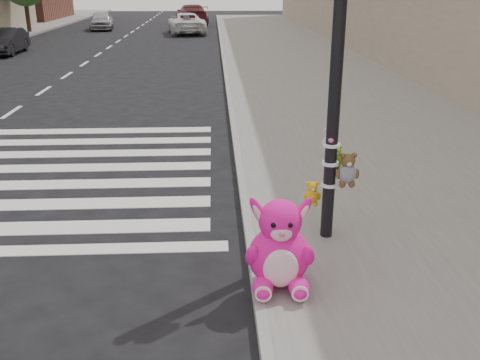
{
  "coord_description": "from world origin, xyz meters",
  "views": [
    {
      "loc": [
        1.09,
        -4.76,
        3.45
      ],
      "look_at": [
        1.44,
        2.4,
        0.75
      ],
      "focal_mm": 40.0,
      "sensor_mm": 36.0,
      "label": 1
    }
  ],
  "objects_px": {
    "signal_pole": "(335,119)",
    "red_teddy": "(280,281)",
    "car_white_near": "(186,23)",
    "car_dark_far": "(5,41)",
    "pink_bunny": "(280,250)"
  },
  "relations": [
    {
      "from": "car_white_near",
      "to": "car_dark_far",
      "type": "bearing_deg",
      "value": 42.49
    },
    {
      "from": "car_dark_far",
      "to": "car_white_near",
      "type": "height_order",
      "value": "car_white_near"
    },
    {
      "from": "signal_pole",
      "to": "car_white_near",
      "type": "relative_size",
      "value": 0.82
    },
    {
      "from": "signal_pole",
      "to": "red_teddy",
      "type": "distance_m",
      "value": 2.19
    },
    {
      "from": "red_teddy",
      "to": "car_white_near",
      "type": "xyz_separation_m",
      "value": [
        -2.45,
        31.85,
        0.45
      ]
    },
    {
      "from": "signal_pole",
      "to": "car_dark_far",
      "type": "relative_size",
      "value": 1.07
    },
    {
      "from": "pink_bunny",
      "to": "car_dark_far",
      "type": "bearing_deg",
      "value": 118.69
    },
    {
      "from": "car_white_near",
      "to": "signal_pole",
      "type": "bearing_deg",
      "value": 88.66
    },
    {
      "from": "signal_pole",
      "to": "red_teddy",
      "type": "xyz_separation_m",
      "value": [
        -0.83,
        -1.31,
        -1.56
      ]
    },
    {
      "from": "car_white_near",
      "to": "red_teddy",
      "type": "bearing_deg",
      "value": 86.93
    },
    {
      "from": "signal_pole",
      "to": "car_white_near",
      "type": "distance_m",
      "value": 30.74
    },
    {
      "from": "car_dark_far",
      "to": "car_white_near",
      "type": "relative_size",
      "value": 0.76
    },
    {
      "from": "pink_bunny",
      "to": "car_dark_far",
      "type": "xyz_separation_m",
      "value": [
        -10.79,
        21.86,
        0.02
      ]
    },
    {
      "from": "pink_bunny",
      "to": "car_white_near",
      "type": "xyz_separation_m",
      "value": [
        -2.45,
        31.78,
        0.09
      ]
    },
    {
      "from": "signal_pole",
      "to": "car_dark_far",
      "type": "bearing_deg",
      "value": 119.39
    }
  ]
}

